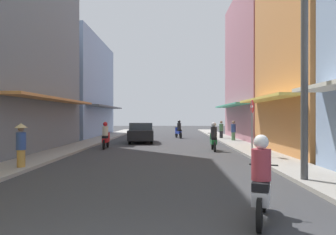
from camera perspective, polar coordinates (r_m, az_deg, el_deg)
name	(u,v)px	position (r m, az deg, el deg)	size (l,w,h in m)	color
ground_plane	(161,147)	(20.45, -1.27, -5.15)	(93.32, 93.32, 0.00)	#38383A
sidewalk_left	(78,146)	(21.24, -15.18, -4.79)	(1.76, 50.42, 0.12)	#9E9991
sidewalk_right	(244,146)	(20.89, 12.88, -4.87)	(1.76, 50.42, 0.12)	#9E9991
building_left_far	(70,88)	(32.59, -16.58, 4.84)	(7.05, 12.64, 9.11)	#8CA5CC
building_right_mid	(335,61)	(18.98, 26.82, 8.76)	(7.05, 8.41, 9.48)	#D88C4C
building_right_far	(273,66)	(28.73, 17.63, 8.40)	(7.05, 11.54, 12.03)	#B7727F
motorbike_green	(213,138)	(18.46, 7.83, -3.53)	(0.55, 1.81, 1.58)	black
motorbike_blue	(179,130)	(29.02, 1.82, -2.18)	(0.70, 1.76, 1.58)	black
motorbike_silver	(262,182)	(6.32, 15.85, -10.71)	(0.75, 1.74, 1.58)	black
motorbike_red	(106,137)	(19.88, -10.66, -3.27)	(0.55, 1.81, 1.58)	black
parked_car	(141,132)	(24.05, -4.61, -2.58)	(2.00, 4.20, 1.45)	black
pedestrian_crossing	(233,131)	(25.17, 11.20, -2.36)	(0.34, 0.34, 1.58)	#598C59
pedestrian_midway	(221,130)	(27.69, 9.16, -2.17)	(0.34, 0.34, 1.54)	#262628
pedestrian_far	(21,144)	(12.74, -23.99, -4.16)	(0.44, 0.44, 1.66)	#BF8C3F
utility_pole	(304,42)	(10.32, 22.45, 11.97)	(0.20, 1.20, 7.86)	#4C4C4F
street_sign_no_entry	(252,120)	(15.54, 14.29, -0.49)	(0.07, 0.60, 2.65)	gray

